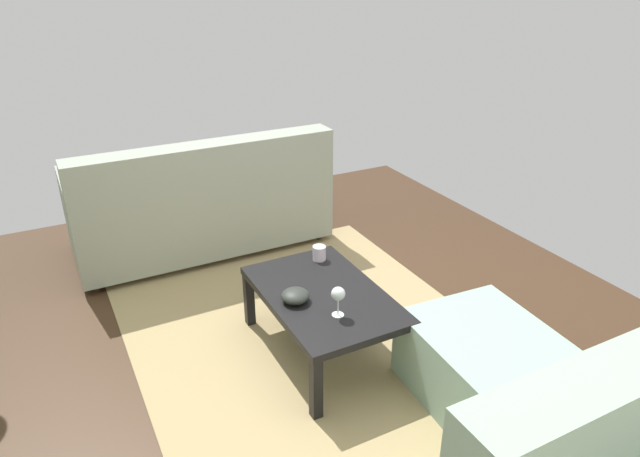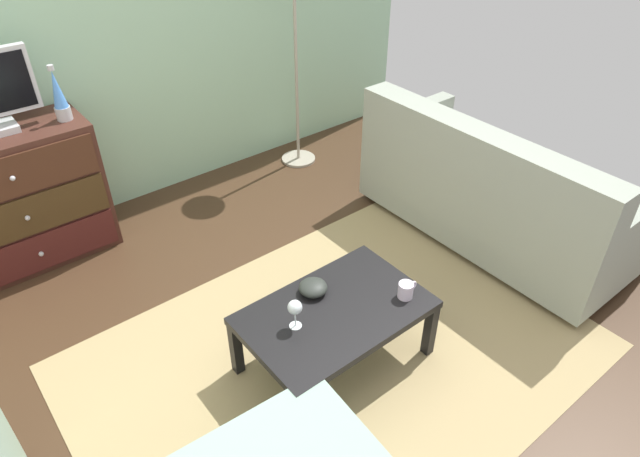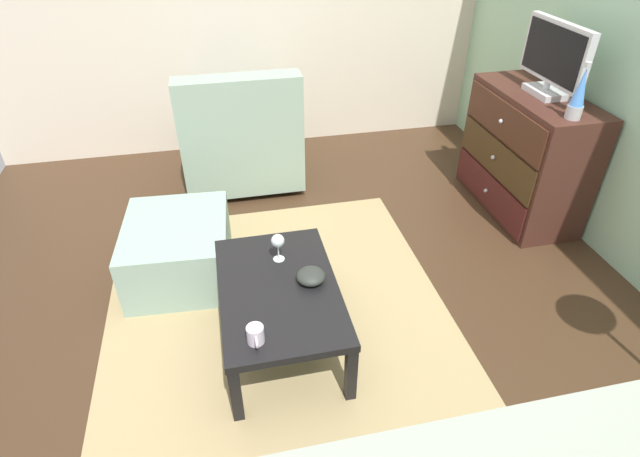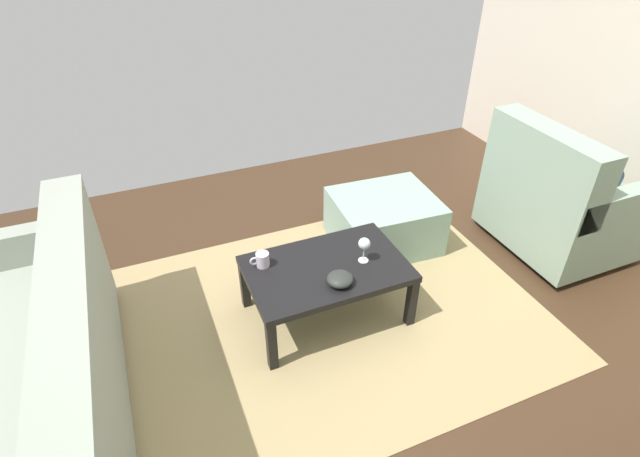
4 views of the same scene
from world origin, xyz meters
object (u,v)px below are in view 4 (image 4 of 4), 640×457
object	(u,v)px
armchair	(560,200)
ottoman	(384,221)
mug	(262,260)
bowl_decorative	(340,279)
couch_large	(31,383)
wine_glass	(364,244)
coffee_table	(326,272)

from	to	relation	value
armchair	ottoman	size ratio (longest dim) A/B	1.34
mug	bowl_decorative	xyz separation A→B (m)	(-0.34, 0.31, -0.01)
bowl_decorative	armchair	world-z (taller)	armchair
couch_large	wine_glass	bearing A→B (deg)	-174.46
bowl_decorative	couch_large	size ratio (longest dim) A/B	0.08
wine_glass	mug	distance (m)	0.58
wine_glass	couch_large	xyz separation A→B (m)	(1.74, 0.17, -0.15)
bowl_decorative	couch_large	bearing A→B (deg)	1.39
wine_glass	bowl_decorative	xyz separation A→B (m)	(0.21, 0.13, -0.08)
wine_glass	bowl_decorative	world-z (taller)	wine_glass
mug	couch_large	bearing A→B (deg)	16.42
wine_glass	bowl_decorative	distance (m)	0.26
wine_glass	couch_large	bearing A→B (deg)	5.54
wine_glass	ottoman	world-z (taller)	wine_glass
couch_large	ottoman	bearing A→B (deg)	-161.79
coffee_table	couch_large	distance (m)	1.53
wine_glass	armchair	size ratio (longest dim) A/B	0.17
coffee_table	couch_large	size ratio (longest dim) A/B	0.51
coffee_table	wine_glass	bearing A→B (deg)	171.03
bowl_decorative	coffee_table	bearing A→B (deg)	-87.23
mug	couch_large	distance (m)	1.24
ottoman	armchair	bearing A→B (deg)	156.25
armchair	mug	bearing A→B (deg)	-3.02
coffee_table	ottoman	bearing A→B (deg)	-142.29
coffee_table	armchair	distance (m)	1.77
ottoman	bowl_decorative	bearing A→B (deg)	45.92
wine_glass	mug	xyz separation A→B (m)	(0.55, -0.18, -0.07)
coffee_table	bowl_decorative	distance (m)	0.18
coffee_table	mug	size ratio (longest dim) A/B	7.99
couch_large	bowl_decorative	bearing A→B (deg)	-178.61
bowl_decorative	mug	bearing A→B (deg)	-42.42
mug	couch_large	world-z (taller)	couch_large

